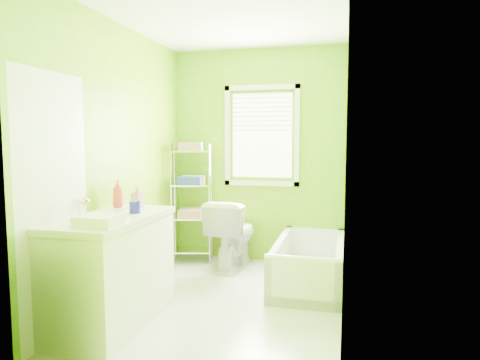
% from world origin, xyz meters
% --- Properties ---
extents(ground, '(2.90, 2.90, 0.00)m').
position_xyz_m(ground, '(0.00, 0.00, 0.00)').
color(ground, silver).
rests_on(ground, ground).
extents(room_envelope, '(2.14, 2.94, 2.62)m').
position_xyz_m(room_envelope, '(0.00, 0.00, 1.55)').
color(room_envelope, '#6CA508').
rests_on(room_envelope, ground).
extents(window, '(0.92, 0.05, 1.22)m').
position_xyz_m(window, '(0.05, 1.42, 1.61)').
color(window, white).
rests_on(window, ground).
extents(door, '(0.09, 0.80, 2.00)m').
position_xyz_m(door, '(-1.04, -1.00, 1.00)').
color(door, white).
rests_on(door, ground).
extents(right_wall_decor, '(0.04, 1.48, 1.17)m').
position_xyz_m(right_wall_decor, '(1.04, -0.02, 1.32)').
color(right_wall_decor, '#3E0715').
rests_on(right_wall_decor, ground).
extents(bathtub, '(0.69, 1.47, 0.48)m').
position_xyz_m(bathtub, '(0.71, 0.68, 0.15)').
color(bathtub, white).
rests_on(bathtub, ground).
extents(toilet, '(0.52, 0.83, 0.81)m').
position_xyz_m(toilet, '(-0.22, 1.05, 0.41)').
color(toilet, white).
rests_on(toilet, ground).
extents(vanity, '(0.61, 1.19, 1.15)m').
position_xyz_m(vanity, '(-0.76, -0.70, 0.48)').
color(vanity, white).
rests_on(vanity, ground).
extents(wire_shelf_unit, '(0.54, 0.44, 1.47)m').
position_xyz_m(wire_shelf_unit, '(-0.77, 1.20, 0.89)').
color(wire_shelf_unit, silver).
rests_on(wire_shelf_unit, ground).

